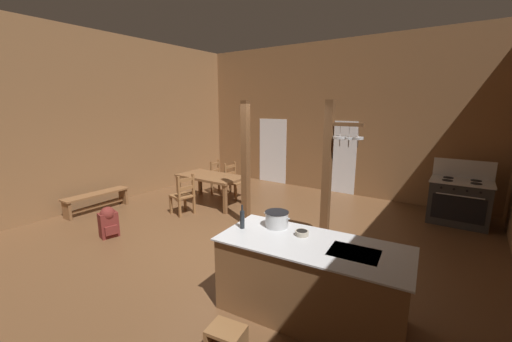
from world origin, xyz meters
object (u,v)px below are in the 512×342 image
Objects in this scene: stove_range at (459,201)px; ladderback_chair_by_post at (234,181)px; ladderback_chair_near_window at (183,195)px; backpack at (108,221)px; stockpot_on_counter at (277,219)px; mixing_bowl_on_counter at (302,233)px; dining_table at (211,179)px; bottle_tall_on_counter at (242,219)px; step_stool at (226,339)px; kitchen_island at (310,280)px; ladderback_chair_at_table_end at (219,178)px; bench_along_left_wall at (97,199)px.

stove_range reaches higher than ladderback_chair_by_post.
ladderback_chair_by_post is at bearing 86.12° from ladderback_chair_near_window.
backpack is (-0.22, -1.69, -0.14)m from ladderback_chair_near_window.
stockpot_on_counter is 2.31× the size of mixing_bowl_on_counter.
stockpot_on_counter is (3.33, -2.34, 0.38)m from dining_table.
ladderback_chair_near_window is at bearing 150.62° from bottle_tall_on_counter.
bottle_tall_on_counter is at bearing 118.09° from step_stool.
backpack is 3.67× the size of mixing_bowl_on_counter.
stove_range is 0.78× the size of dining_table.
ladderback_chair_by_post is 4.48m from bottle_tall_on_counter.
dining_table is at bearing 85.56° from backpack.
backpack is at bearing -97.35° from ladderback_chair_near_window.
ladderback_chair_by_post is at bearing 130.25° from bottle_tall_on_counter.
kitchen_island reaches higher than step_stool.
stove_range is at bearing 73.83° from kitchen_island.
stove_range is 1.39× the size of ladderback_chair_at_table_end.
dining_table is 0.79m from ladderback_chair_by_post.
bench_along_left_wall is at bearing -150.98° from ladderback_chair_near_window.
bottle_tall_on_counter is (3.00, -2.63, 0.40)m from dining_table.
bench_along_left_wall is (-1.38, -2.81, -0.15)m from ladderback_chair_at_table_end.
bottle_tall_on_counter is (-0.34, -0.29, 0.02)m from stockpot_on_counter.
dining_table is 1.14× the size of bench_along_left_wall.
ladderback_chair_by_post reaches higher than dining_table.
step_stool is 0.23× the size of dining_table.
stove_range is at bearing 20.97° from dining_table.
bottle_tall_on_counter is at bearing -41.30° from dining_table.
ladderback_chair_near_window is at bearing -150.46° from stove_range.
bench_along_left_wall is 3.97× the size of stockpot_on_counter.
ladderback_chair_near_window is 1.84m from ladderback_chair_at_table_end.
ladderback_chair_near_window is (-3.48, 2.61, 0.27)m from step_stool.
bottle_tall_on_counter is (-0.92, -0.10, 0.59)m from kitchen_island.
ladderback_chair_at_table_end is at bearing 134.97° from bottle_tall_on_counter.
stove_range is (1.31, 4.53, 0.02)m from kitchen_island.
dining_table is at bearing -159.03° from stove_range.
bench_along_left_wall is 5.24m from stockpot_on_counter.
ladderback_chair_near_window reaches higher than dining_table.
stove_range is at bearing 40.52° from backpack.
dining_table is at bearing 144.95° from stockpot_on_counter.
bottle_tall_on_counter is (2.98, -1.68, 0.60)m from ladderback_chair_near_window.
ladderback_chair_by_post is 3.08× the size of bottle_tall_on_counter.
kitchen_island is at bearing 67.79° from step_stool.
backpack is (-3.70, 0.92, 0.14)m from step_stool.
stove_range is at bearing 13.77° from ladderback_chair_by_post.
bench_along_left_wall is at bearing 158.05° from backpack.
ladderback_chair_at_table_end is at bearing 142.34° from mixing_bowl_on_counter.
ladderback_chair_near_window is at bearing -89.23° from dining_table.
bottle_tall_on_counter is (4.84, -0.65, 0.74)m from bench_along_left_wall.
mixing_bowl_on_counter is (5.57, -0.42, 0.65)m from bench_along_left_wall.
backpack is (1.64, -0.66, 0.01)m from bench_along_left_wall.
ladderback_chair_by_post is at bearing 138.73° from mixing_bowl_on_counter.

